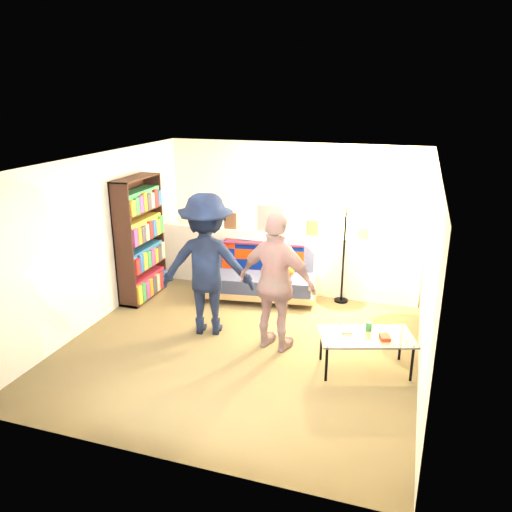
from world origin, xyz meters
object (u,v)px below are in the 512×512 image
at_px(coffee_table, 367,338).
at_px(floor_lamp, 346,232).
at_px(bookshelf, 140,243).
at_px(person_left, 207,265).
at_px(person_right, 277,283).
at_px(futon_sofa, 262,276).

distance_m(coffee_table, floor_lamp, 2.20).
xyz_separation_m(bookshelf, coffee_table, (3.71, -1.19, -0.49)).
bearing_deg(coffee_table, bookshelf, 162.20).
bearing_deg(person_left, floor_lamp, -148.89).
xyz_separation_m(bookshelf, floor_lamp, (3.14, 0.81, 0.23)).
distance_m(bookshelf, person_right, 2.72).
xyz_separation_m(futon_sofa, floor_lamp, (1.29, 0.23, 0.79)).
relative_size(futon_sofa, person_left, 0.95).
bearing_deg(person_left, person_right, 156.28).
distance_m(bookshelf, coffee_table, 3.93).
relative_size(futon_sofa, floor_lamp, 1.15).
height_order(futon_sofa, coffee_table, futon_sofa).
relative_size(coffee_table, floor_lamp, 0.76).
bearing_deg(floor_lamp, coffee_table, -74.22).
bearing_deg(bookshelf, coffee_table, -17.80).
xyz_separation_m(floor_lamp, person_right, (-0.61, -1.80, -0.24)).
bearing_deg(futon_sofa, person_right, -66.61).
bearing_deg(person_left, coffee_table, 156.58).
bearing_deg(person_right, floor_lamp, -95.70).
xyz_separation_m(bookshelf, person_right, (2.53, -0.99, -0.01)).
bearing_deg(floor_lamp, person_right, -108.70).
xyz_separation_m(bookshelf, person_left, (1.50, -0.80, 0.06)).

